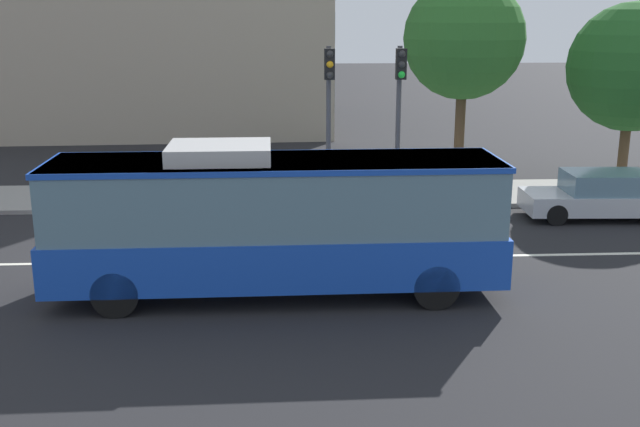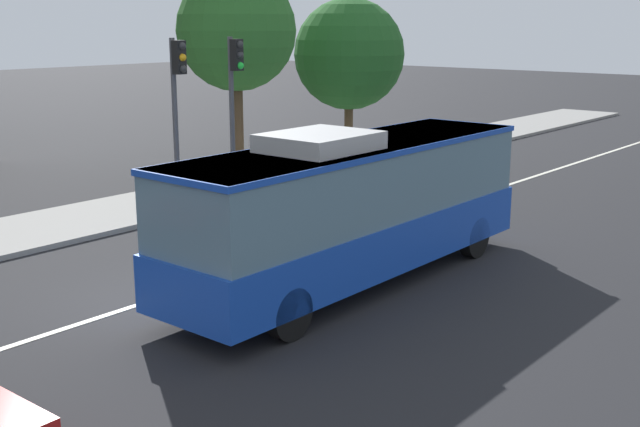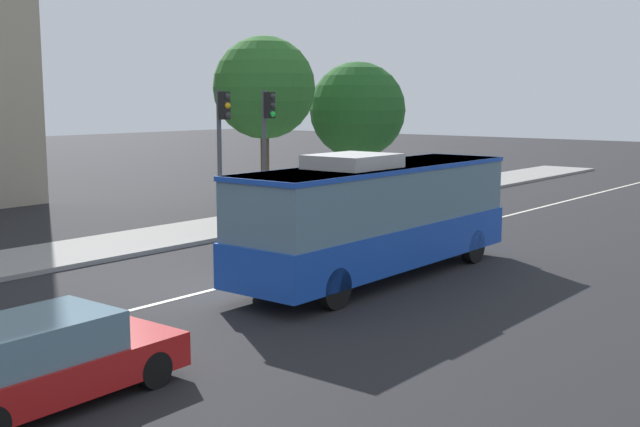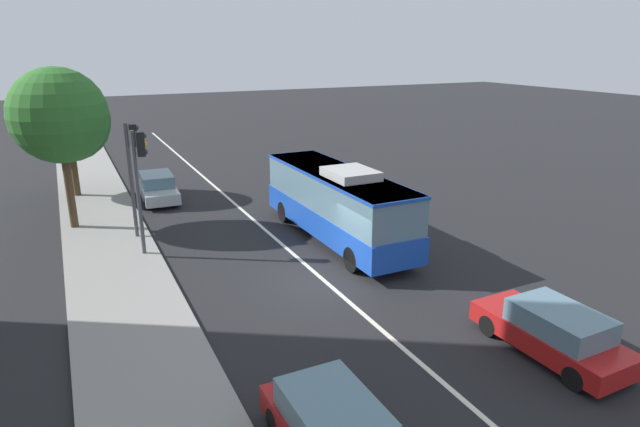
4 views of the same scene
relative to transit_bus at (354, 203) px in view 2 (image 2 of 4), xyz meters
The scene contains 8 objects.
ground_plane 4.68m from the transit_bus, 145.70° to the left, with size 160.00×160.00×0.00m, color black.
lane_centre_line 4.68m from the transit_bus, 145.70° to the left, with size 76.00×0.16×0.01m, color silver.
transit_bus is the anchor object (origin of this frame).
sedan_silver 11.78m from the transit_bus, 30.99° to the left, with size 4.58×2.00×1.46m.
traffic_light_near_corner 8.27m from the transit_bus, 77.67° to the left, with size 0.33×0.62×5.20m.
traffic_light_mid_block 8.99m from the transit_bus, 63.14° to the left, with size 0.32×0.62×5.20m.
street_tree_kerbside_left 12.89m from the transit_bus, 57.73° to the left, with size 4.25×4.25×7.47m.
street_tree_kerbside_centre 16.33m from the transit_bus, 38.76° to the left, with size 4.52×4.52×6.62m.
Camera 2 is at (-9.70, -12.71, 5.62)m, focal length 44.41 mm.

